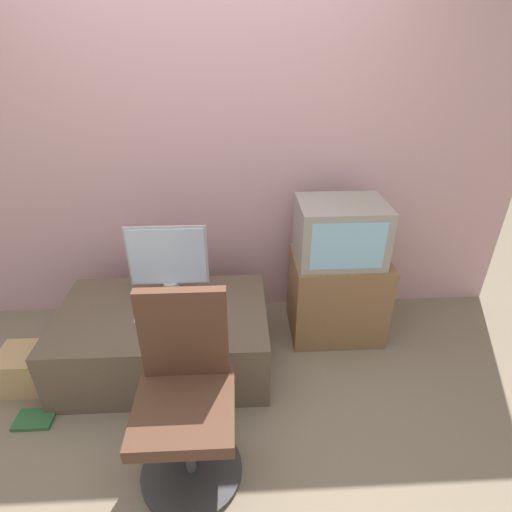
{
  "coord_description": "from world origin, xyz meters",
  "views": [
    {
      "loc": [
        0.2,
        -1.35,
        1.91
      ],
      "look_at": [
        0.31,
        0.88,
        0.67
      ],
      "focal_mm": 28.0,
      "sensor_mm": 36.0,
      "label": 1
    }
  ],
  "objects_px": {
    "keyboard": "(167,314)",
    "crt_tv": "(340,232)",
    "cardboard_box_lower": "(24,369)",
    "book": "(35,419)",
    "mouse": "(210,312)",
    "office_chair": "(186,403)",
    "main_monitor": "(168,263)"
  },
  "relations": [
    {
      "from": "keyboard",
      "to": "crt_tv",
      "type": "xyz_separation_m",
      "value": [
        1.1,
        0.33,
        0.37
      ]
    },
    {
      "from": "cardboard_box_lower",
      "to": "book",
      "type": "xyz_separation_m",
      "value": [
        0.15,
        -0.29,
        -0.11
      ]
    },
    {
      "from": "keyboard",
      "to": "mouse",
      "type": "relative_size",
      "value": 7.21
    },
    {
      "from": "keyboard",
      "to": "crt_tv",
      "type": "relative_size",
      "value": 0.68
    },
    {
      "from": "office_chair",
      "to": "book",
      "type": "xyz_separation_m",
      "value": [
        -0.92,
        0.29,
        -0.41
      ]
    },
    {
      "from": "book",
      "to": "mouse",
      "type": "bearing_deg",
      "value": 21.05
    },
    {
      "from": "crt_tv",
      "to": "main_monitor",
      "type": "bearing_deg",
      "value": -173.11
    },
    {
      "from": "mouse",
      "to": "book",
      "type": "height_order",
      "value": "mouse"
    },
    {
      "from": "crt_tv",
      "to": "cardboard_box_lower",
      "type": "distance_m",
      "value": 2.14
    },
    {
      "from": "keyboard",
      "to": "book",
      "type": "height_order",
      "value": "keyboard"
    },
    {
      "from": "main_monitor",
      "to": "office_chair",
      "type": "height_order",
      "value": "office_chair"
    },
    {
      "from": "mouse",
      "to": "crt_tv",
      "type": "height_order",
      "value": "crt_tv"
    },
    {
      "from": "keyboard",
      "to": "crt_tv",
      "type": "distance_m",
      "value": 1.21
    },
    {
      "from": "crt_tv",
      "to": "keyboard",
      "type": "bearing_deg",
      "value": -163.4
    },
    {
      "from": "keyboard",
      "to": "main_monitor",
      "type": "bearing_deg",
      "value": 88.62
    },
    {
      "from": "main_monitor",
      "to": "office_chair",
      "type": "relative_size",
      "value": 0.52
    },
    {
      "from": "keyboard",
      "to": "cardboard_box_lower",
      "type": "xyz_separation_m",
      "value": [
        -0.89,
        -0.1,
        -0.31
      ]
    },
    {
      "from": "cardboard_box_lower",
      "to": "book",
      "type": "height_order",
      "value": "cardboard_box_lower"
    },
    {
      "from": "main_monitor",
      "to": "keyboard",
      "type": "height_order",
      "value": "main_monitor"
    },
    {
      "from": "mouse",
      "to": "crt_tv",
      "type": "relative_size",
      "value": 0.09
    },
    {
      "from": "keyboard",
      "to": "office_chair",
      "type": "xyz_separation_m",
      "value": [
        0.18,
        -0.67,
        -0.01
      ]
    },
    {
      "from": "cardboard_box_lower",
      "to": "crt_tv",
      "type": "bearing_deg",
      "value": 12.09
    },
    {
      "from": "office_chair",
      "to": "cardboard_box_lower",
      "type": "bearing_deg",
      "value": 151.7
    },
    {
      "from": "crt_tv",
      "to": "office_chair",
      "type": "distance_m",
      "value": 1.41
    },
    {
      "from": "main_monitor",
      "to": "crt_tv",
      "type": "relative_size",
      "value": 0.91
    },
    {
      "from": "main_monitor",
      "to": "cardboard_box_lower",
      "type": "relative_size",
      "value": 1.89
    },
    {
      "from": "crt_tv",
      "to": "cardboard_box_lower",
      "type": "relative_size",
      "value": 2.08
    },
    {
      "from": "mouse",
      "to": "cardboard_box_lower",
      "type": "xyz_separation_m",
      "value": [
        -1.15,
        -0.1,
        -0.32
      ]
    },
    {
      "from": "main_monitor",
      "to": "book",
      "type": "relative_size",
      "value": 2.39
    },
    {
      "from": "keyboard",
      "to": "mouse",
      "type": "distance_m",
      "value": 0.26
    },
    {
      "from": "mouse",
      "to": "office_chair",
      "type": "relative_size",
      "value": 0.05
    },
    {
      "from": "office_chair",
      "to": "cardboard_box_lower",
      "type": "height_order",
      "value": "office_chair"
    }
  ]
}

